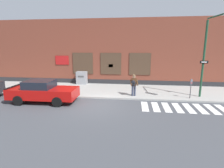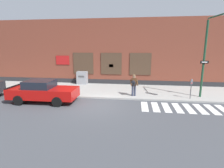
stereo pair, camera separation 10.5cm
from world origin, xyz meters
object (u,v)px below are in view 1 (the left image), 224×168
at_px(busker, 134,84).
at_px(utility_box, 82,78).
at_px(red_car, 43,91).
at_px(traffic_light, 213,44).
at_px(parking_meter, 191,86).

relative_size(busker, utility_box, 1.30).
distance_m(red_car, busker, 6.55).
xyz_separation_m(busker, traffic_light, (5.08, -0.47, 2.94)).
relative_size(parking_meter, utility_box, 1.14).
relative_size(red_car, parking_meter, 3.23).
height_order(red_car, busker, busker).
bearing_deg(busker, parking_meter, -1.77).
bearing_deg(red_car, busker, 17.40).
xyz_separation_m(busker, utility_box, (-5.19, 3.75, -0.30)).
relative_size(busker, parking_meter, 1.14).
bearing_deg(red_car, utility_box, 79.54).
height_order(red_car, utility_box, red_car).
bearing_deg(parking_meter, red_car, -169.96).
bearing_deg(traffic_light, busker, 174.68).
distance_m(red_car, parking_meter, 10.49).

